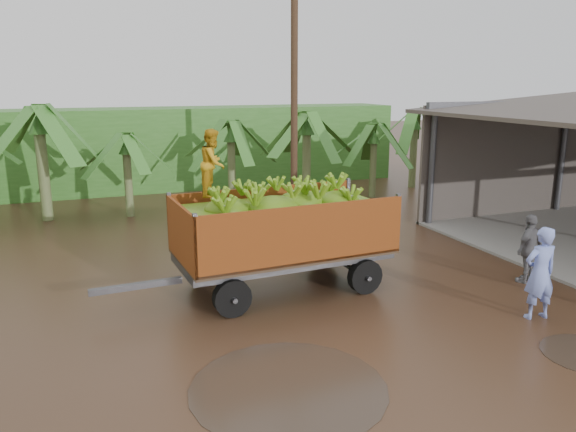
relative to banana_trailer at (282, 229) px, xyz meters
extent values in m
plane|color=black|center=(1.48, -1.83, -1.46)|extent=(100.00, 100.00, 0.00)
cube|color=#383330|center=(12.48, 4.07, 0.54)|extent=(12.00, 0.12, 4.00)
cube|color=#2D661E|center=(-0.52, 14.17, 0.34)|extent=(22.00, 3.00, 3.60)
cube|color=#47474C|center=(-3.34, -0.20, -0.87)|extent=(1.93, 0.24, 0.13)
imported|color=#C18C16|center=(-1.46, 0.47, 1.54)|extent=(0.86, 0.92, 1.51)
imported|color=#7A8EDF|center=(4.33, -3.45, -0.49)|extent=(0.76, 0.54, 1.95)
imported|color=slate|center=(5.74, -1.70, -0.61)|extent=(1.08, 0.72, 1.70)
cylinder|color=#47301E|center=(2.83, 6.38, 2.90)|extent=(0.24, 0.24, 8.74)
camera|label=1|loc=(-4.36, -11.70, 3.33)|focal=35.00mm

